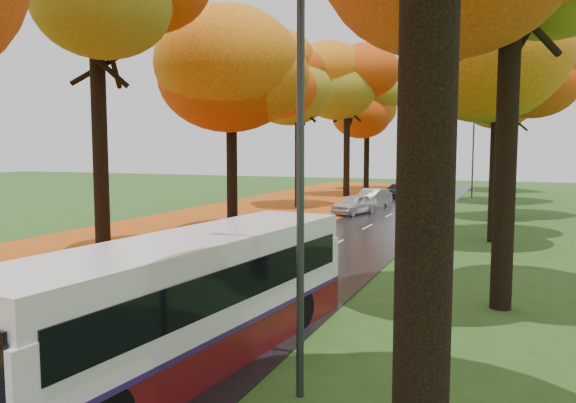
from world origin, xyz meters
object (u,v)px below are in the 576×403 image
Objects in this scene: streetlamp_near at (287,141)px; bus at (193,296)px; streetlamp_far at (470,146)px; car_white at (354,204)px; streetlamp_mid at (440,145)px; car_dark at (397,190)px; car_silver at (372,198)px.

streetlamp_near reaches higher than bus.
car_white is (-6.30, -16.29, -3.99)m from streetlamp_far.
streetlamp_mid is 21.31m from car_dark.
streetlamp_mid is 0.77× the size of bus.
streetlamp_near is 2.00× the size of car_white.
car_white is (-6.30, 5.71, -3.99)m from streetlamp_mid.
streetlamp_far is 17.92m from car_white.
streetlamp_mid is 2.00× the size of car_white.
streetlamp_far is at bearing 93.20° from bus.
bus reaches higher than car_white.
car_silver is at bearing -118.85° from streetlamp_far.
streetlamp_far is at bearing 23.83° from car_dark.
streetlamp_far is at bearing 74.42° from car_silver.
car_dark is (0.12, 9.38, -0.09)m from car_silver.
car_dark is at bearing 101.56° from bus.
car_white is at bearing 102.80° from streetlamp_near.
bus is at bearing -93.27° from streetlamp_far.
streetlamp_far is 43.46m from bus.
car_white is (-6.30, 27.71, -3.99)m from streetlamp_near.
car_white is 0.94× the size of car_silver.
car_silver is (0.03, 4.91, 0.02)m from car_white.
streetlamp_near is at bearing -10.11° from bus.
bus is at bearing 163.41° from streetlamp_near.
streetlamp_far is 13.59m from car_silver.
streetlamp_mid is 1.90× the size of car_dark.
streetlamp_near reaches higher than car_silver.
streetlamp_mid reaches higher than car_silver.
car_white is at bearing -77.05° from car_silver.
bus is at bearing -96.63° from streetlamp_mid.
car_silver reaches higher than car_dark.
car_white reaches higher than car_dark.
streetlamp_mid is 12.96m from car_silver.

